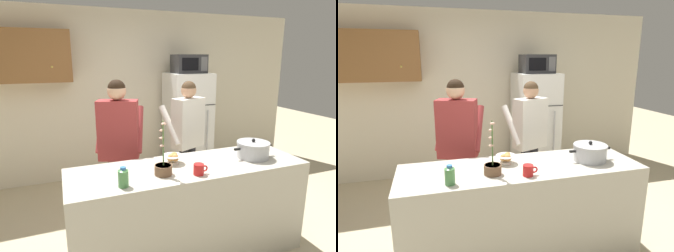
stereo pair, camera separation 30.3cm
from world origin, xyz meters
TOP-DOWN VIEW (x-y plane):
  - ground_plane at (0.00, 0.00)m, footprint 14.00×14.00m
  - back_wall_unit at (-0.25, 2.26)m, footprint 6.00×0.48m
  - kitchen_island at (0.00, 0.00)m, footprint 2.20×0.68m
  - refrigerator at (0.84, 1.85)m, footprint 0.64×0.68m
  - microwave at (0.84, 1.83)m, footprint 0.48×0.37m
  - person_near_pot at (-0.50, 0.72)m, footprint 0.60×0.55m
  - person_by_sink at (0.41, 0.93)m, footprint 0.59×0.54m
  - cooking_pot at (0.68, -0.02)m, footprint 0.43×0.32m
  - coffee_mug at (-0.01, -0.21)m, footprint 0.13×0.09m
  - bread_bowl at (-0.12, 0.11)m, footprint 0.19×0.19m
  - bottle_near_edge at (-0.66, -0.21)m, footprint 0.08×0.08m
  - potted_orchid at (-0.30, -0.11)m, footprint 0.15×0.15m

SIDE VIEW (x-z plane):
  - ground_plane at x=0.00m, z-range 0.00..0.00m
  - kitchen_island at x=0.00m, z-range 0.00..0.92m
  - refrigerator at x=0.84m, z-range 0.00..1.65m
  - coffee_mug at x=-0.01m, z-range 0.92..1.02m
  - bread_bowl at x=-0.12m, z-range 0.92..1.02m
  - potted_orchid at x=-0.30m, z-range 0.75..1.22m
  - bottle_near_edge at x=-0.66m, z-range 0.92..1.08m
  - cooking_pot at x=0.68m, z-range 0.90..1.10m
  - person_by_sink at x=0.41m, z-range 0.20..1.81m
  - person_near_pot at x=-0.50m, z-range 0.21..1.88m
  - back_wall_unit at x=-0.25m, z-range 0.09..2.69m
  - microwave at x=0.84m, z-range 1.65..1.93m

